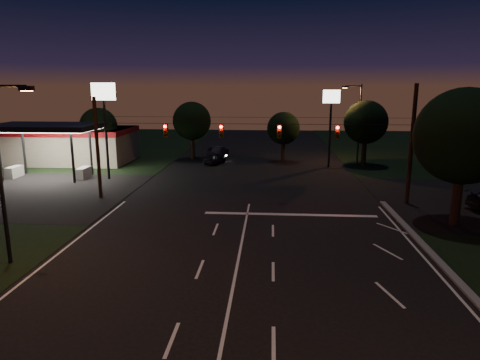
# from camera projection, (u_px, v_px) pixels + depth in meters

# --- Properties ---
(ground) EXTENTS (140.00, 140.00, 0.00)m
(ground) POSITION_uv_depth(u_px,v_px,m) (233.00, 289.00, 18.92)
(ground) COLOR black
(ground) RESTS_ON ground
(cross_street_left) EXTENTS (20.00, 16.00, 0.02)m
(cross_street_left) POSITION_uv_depth(u_px,v_px,m) (13.00, 193.00, 35.93)
(cross_street_left) COLOR black
(cross_street_left) RESTS_ON ground
(stop_bar) EXTENTS (12.00, 0.50, 0.01)m
(stop_bar) POSITION_uv_depth(u_px,v_px,m) (290.00, 214.00, 29.90)
(stop_bar) COLOR silver
(stop_bar) RESTS_ON ground
(utility_pole_right) EXTENTS (0.30, 0.30, 9.00)m
(utility_pole_right) POSITION_uv_depth(u_px,v_px,m) (406.00, 204.00, 32.67)
(utility_pole_right) COLOR black
(utility_pole_right) RESTS_ON ground
(utility_pole_left) EXTENTS (0.28, 0.28, 8.00)m
(utility_pole_left) POSITION_uv_depth(u_px,v_px,m) (101.00, 198.00, 34.38)
(utility_pole_left) COLOR black
(utility_pole_left) RESTS_ON ground
(signal_span) EXTENTS (24.00, 0.40, 1.56)m
(signal_span) POSITION_uv_depth(u_px,v_px,m) (250.00, 131.00, 32.31)
(signal_span) COLOR black
(signal_span) RESTS_ON ground
(gas_station) EXTENTS (14.20, 16.10, 5.25)m
(gas_station) POSITION_uv_depth(u_px,v_px,m) (69.00, 143.00, 49.56)
(gas_station) COLOR gray
(gas_station) RESTS_ON ground
(pole_sign_left_near) EXTENTS (2.20, 0.30, 9.10)m
(pole_sign_left_near) POSITION_uv_depth(u_px,v_px,m) (104.00, 106.00, 39.84)
(pole_sign_left_near) COLOR black
(pole_sign_left_near) RESTS_ON ground
(pole_sign_right) EXTENTS (1.80, 0.30, 8.40)m
(pole_sign_right) POSITION_uv_depth(u_px,v_px,m) (331.00, 110.00, 46.22)
(pole_sign_right) COLOR black
(pole_sign_right) RESTS_ON ground
(street_light_left) EXTENTS (2.20, 0.35, 9.00)m
(street_light_left) POSITION_uv_depth(u_px,v_px,m) (3.00, 162.00, 20.54)
(street_light_left) COLOR black
(street_light_left) RESTS_ON ground
(street_light_right_far) EXTENTS (2.20, 0.35, 9.00)m
(street_light_right_far) POSITION_uv_depth(u_px,v_px,m) (357.00, 118.00, 48.15)
(street_light_right_far) COLOR black
(street_light_right_far) RESTS_ON ground
(tree_right_near) EXTENTS (6.00, 6.00, 8.76)m
(tree_right_near) POSITION_uv_depth(u_px,v_px,m) (463.00, 137.00, 26.63)
(tree_right_near) COLOR black
(tree_right_near) RESTS_ON ground
(tree_far_a) EXTENTS (4.20, 4.20, 6.42)m
(tree_far_a) POSITION_uv_depth(u_px,v_px,m) (99.00, 127.00, 48.62)
(tree_far_a) COLOR black
(tree_far_a) RESTS_ON ground
(tree_far_b) EXTENTS (4.60, 4.60, 6.98)m
(tree_far_b) POSITION_uv_depth(u_px,v_px,m) (192.00, 121.00, 51.73)
(tree_far_b) COLOR black
(tree_far_b) RESTS_ON ground
(tree_far_c) EXTENTS (3.80, 3.80, 5.86)m
(tree_far_c) POSITION_uv_depth(u_px,v_px,m) (283.00, 129.00, 50.10)
(tree_far_c) COLOR black
(tree_far_c) RESTS_ON ground
(tree_far_d) EXTENTS (4.80, 4.80, 7.30)m
(tree_far_d) POSITION_uv_depth(u_px,v_px,m) (366.00, 123.00, 47.34)
(tree_far_d) COLOR black
(tree_far_d) RESTS_ON ground
(tree_far_e) EXTENTS (4.00, 4.00, 6.18)m
(tree_far_e) POSITION_uv_depth(u_px,v_px,m) (447.00, 132.00, 44.95)
(tree_far_e) COLOR black
(tree_far_e) RESTS_ON ground
(car_oncoming_a) EXTENTS (2.49, 4.02, 1.28)m
(car_oncoming_a) POSITION_uv_depth(u_px,v_px,m) (215.00, 158.00, 49.32)
(car_oncoming_a) COLOR black
(car_oncoming_a) RESTS_ON ground
(car_oncoming_b) EXTENTS (2.43, 4.67, 1.46)m
(car_oncoming_b) POSITION_uv_depth(u_px,v_px,m) (218.00, 152.00, 53.38)
(car_oncoming_b) COLOR black
(car_oncoming_b) RESTS_ON ground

